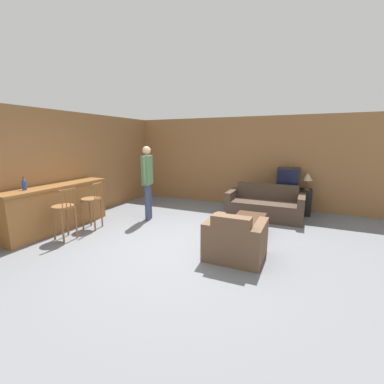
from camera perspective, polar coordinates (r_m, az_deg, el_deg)
name	(u,v)px	position (r m, az deg, el deg)	size (l,w,h in m)	color
ground_plane	(178,246)	(4.87, -3.13, -11.97)	(24.00, 24.00, 0.00)	slate
wall_back	(233,161)	(7.93, 9.14, 6.73)	(9.40, 0.08, 2.60)	olive
wall_left	(97,164)	(7.48, -20.42, 5.88)	(0.08, 8.66, 2.60)	olive
bar_counter	(58,207)	(6.33, -27.71, -3.01)	(0.55, 2.40, 0.99)	brown
bar_chair_near	(64,211)	(5.60, -26.56, -3.75)	(0.45, 0.45, 1.03)	brown
bar_chair_mid	(92,203)	(6.06, -21.37, -2.24)	(0.49, 0.49, 1.03)	brown
couch_far	(265,206)	(6.75, 15.86, -3.02)	(1.85, 0.88, 0.82)	#423328
armchair_near	(235,241)	(4.39, 9.56, -10.61)	(0.93, 0.84, 0.80)	brown
coffee_table	(249,220)	(5.49, 12.45, -6.03)	(0.60, 0.96, 0.36)	#472D1E
tv_unit	(287,200)	(7.44, 20.27, -1.74)	(1.23, 0.53, 0.66)	black
tv	(288,178)	(7.33, 20.60, 2.88)	(0.56, 0.48, 0.56)	black
bottle	(24,184)	(5.91, -33.26, 1.48)	(0.08, 0.08, 0.26)	#234293
table_lamp	(307,177)	(7.31, 24.28, 3.02)	(0.26, 0.26, 0.46)	brown
person_by_window	(147,178)	(6.30, -9.87, 3.01)	(0.28, 0.52, 1.79)	#384260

